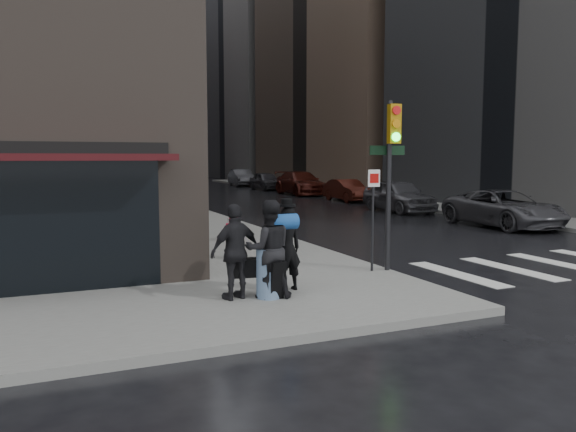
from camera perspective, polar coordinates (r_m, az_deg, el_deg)
name	(u,v)px	position (r m, az deg, el deg)	size (l,w,h in m)	color
ground	(343,300)	(10.64, 5.57, -8.45)	(140.00, 140.00, 0.00)	black
sidewalk_left	(134,199)	(36.45, -15.34, 1.72)	(4.00, 50.00, 0.15)	slate
sidewalk_right	(326,193)	(40.57, 3.91, 2.33)	(3.00, 50.00, 0.15)	slate
bldg_right_far	(304,81)	(74.49, 1.59, 13.58)	(22.00, 20.00, 25.00)	slate
bldg_distant	(123,66)	(88.72, -16.40, 14.40)	(40.00, 12.00, 32.00)	slate
man_overcoat	(284,253)	(10.42, -0.42, -3.76)	(0.91, 0.94, 1.76)	black
man_jeans	(268,249)	(9.97, -2.04, -3.36)	(1.23, 0.82, 1.75)	black
man_greycoat	(236,252)	(9.91, -5.33, -3.63)	(1.07, 0.65, 1.69)	black
traffic_light	(389,162)	(12.41, 10.27, 5.44)	(0.93, 0.47, 3.72)	black
fire_hydrant	(233,229)	(16.92, -5.56, -1.28)	(0.48, 0.36, 0.82)	#B80B24
parked_car_0	(504,208)	(22.92, 21.05, 0.72)	(2.34, 5.07, 1.41)	#47474C
parked_car_1	(399,196)	(27.88, 11.17, 2.05)	(1.86, 4.63, 1.58)	#535359
parked_car_2	(347,190)	(33.95, 6.03, 2.61)	(1.41, 4.05, 1.33)	#3D130C
parked_car_3	(301,183)	(39.82, 1.30, 3.36)	(2.32, 5.70, 1.65)	#45140D
parked_car_4	(266,181)	(45.89, -2.24, 3.59)	(1.74, 4.32, 1.47)	#414046
parked_car_5	(241,178)	(52.15, -4.75, 3.90)	(1.64, 4.71, 1.55)	#4A4A4F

